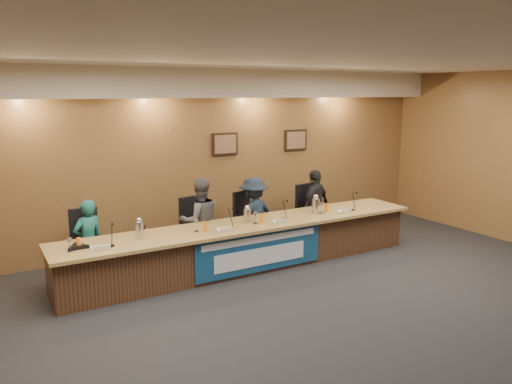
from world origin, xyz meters
The scene contains 39 objects.
floor centered at (0.00, 0.00, 0.00)m, with size 10.00×10.00×0.00m, color black.
ceiling centered at (0.00, 0.00, 3.20)m, with size 10.00×8.00×0.04m, color silver.
wall_back centered at (0.00, 4.00, 1.60)m, with size 10.00×0.04×3.20m, color brown.
soffit centered at (0.00, 3.75, 2.95)m, with size 10.00×0.50×0.50m, color beige.
dais_body centered at (0.00, 2.40, 0.35)m, with size 6.00×0.80×0.70m, color #462B1A.
dais_top centered at (0.00, 2.35, 0.72)m, with size 6.10×0.95×0.05m, color olive.
banner centered at (0.00, 1.99, 0.38)m, with size 2.20×0.02×0.65m, color navy.
banner_text_upper centered at (0.00, 1.97, 0.58)m, with size 2.00×0.01×0.10m, color silver.
banner_text_lower centered at (0.00, 1.97, 0.30)m, with size 1.60×0.01×0.28m, color silver.
wall_photo_left centered at (0.40, 3.97, 1.85)m, with size 0.52×0.04×0.42m, color black.
wall_photo_right centered at (2.00, 3.97, 1.85)m, with size 0.52×0.04×0.42m, color black.
panelist_a centered at (-2.35, 3.00, 0.63)m, with size 0.46×0.30×1.27m, color #175452.
panelist_b centered at (-0.56, 3.00, 0.71)m, with size 0.69×0.54×1.43m, color #4C4C51.
panelist_c centered at (0.47, 3.00, 0.68)m, with size 0.87×0.50×1.35m, color #152133.
panelist_d centered at (1.80, 3.00, 0.69)m, with size 0.81×0.34×1.39m, color black.
office_chair_a centered at (-2.35, 3.10, 0.48)m, with size 0.48×0.48×0.08m, color black.
office_chair_b centered at (-0.56, 3.10, 0.48)m, with size 0.48×0.48×0.08m, color black.
office_chair_c centered at (0.47, 3.10, 0.48)m, with size 0.48×0.48×0.08m, color black.
office_chair_d centered at (1.80, 3.10, 0.48)m, with size 0.48×0.48×0.08m, color black.
nameplate_a centered at (-2.37, 2.09, 0.80)m, with size 0.24×0.06×0.09m, color white.
microphone_a centered at (-2.20, 2.22, 0.76)m, with size 0.07×0.07×0.02m, color black.
juice_glass_a centered at (-2.61, 2.33, 0.82)m, with size 0.06×0.06×0.15m, color orange.
water_glass_a centered at (-2.73, 2.26, 0.84)m, with size 0.08×0.08×0.18m, color silver.
nameplate_b centered at (-0.55, 2.06, 0.80)m, with size 0.24×0.06×0.09m, color white.
microphone_b centered at (-0.40, 2.24, 0.76)m, with size 0.07×0.07×0.02m, color black.
juice_glass_b centered at (-0.81, 2.26, 0.82)m, with size 0.06×0.06×0.15m, color orange.
water_glass_b centered at (-0.92, 2.32, 0.84)m, with size 0.08×0.08×0.18m, color silver.
nameplate_c centered at (0.44, 2.07, 0.80)m, with size 0.24×0.06×0.09m, color white.
microphone_c centered at (0.62, 2.28, 0.76)m, with size 0.07×0.07×0.02m, color black.
juice_glass_c centered at (0.18, 2.26, 0.82)m, with size 0.06×0.06×0.15m, color orange.
water_glass_c centered at (0.07, 2.28, 0.84)m, with size 0.08×0.08×0.18m, color silver.
nameplate_d centered at (1.77, 2.09, 0.80)m, with size 0.24×0.06×0.09m, color white.
microphone_d centered at (2.02, 2.21, 0.76)m, with size 0.07×0.07×0.02m, color black.
juice_glass_d centered at (1.54, 2.32, 0.82)m, with size 0.06×0.06×0.15m, color orange.
water_glass_d centered at (1.40, 2.30, 0.84)m, with size 0.08×0.08×0.18m, color silver.
carafe_left centered at (-1.77, 2.38, 0.88)m, with size 0.12×0.12×0.25m, color silver.
carafe_mid centered at (0.01, 2.42, 0.86)m, with size 0.12×0.12×0.22m, color silver.
carafe_right centered at (1.32, 2.35, 0.88)m, with size 0.13×0.13×0.26m, color silver.
speakerphone centered at (-2.62, 2.35, 0.78)m, with size 0.32×0.32×0.05m, color black.
Camera 1 is at (-3.76, -4.36, 2.79)m, focal length 35.00 mm.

